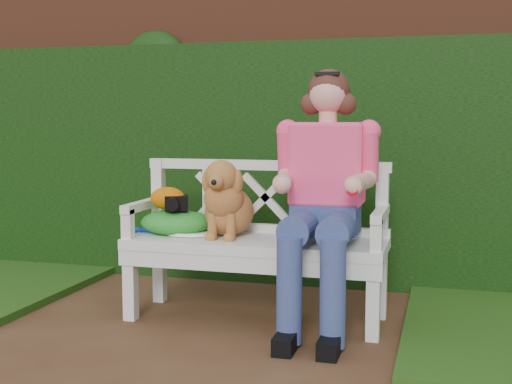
# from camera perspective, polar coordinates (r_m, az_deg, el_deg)

# --- Properties ---
(ground) EXTENTS (60.00, 60.00, 0.00)m
(ground) POSITION_cam_1_polar(r_m,az_deg,el_deg) (3.49, -7.47, -13.53)
(ground) COLOR #482616
(brick_wall) EXTENTS (10.00, 0.30, 2.20)m
(brick_wall) POSITION_cam_1_polar(r_m,az_deg,el_deg) (5.08, 0.80, 5.36)
(brick_wall) COLOR brown
(brick_wall) RESTS_ON ground
(ivy_hedge) EXTENTS (10.00, 0.18, 1.70)m
(ivy_hedge) POSITION_cam_1_polar(r_m,az_deg,el_deg) (4.88, 0.14, 2.39)
(ivy_hedge) COLOR #1A420E
(ivy_hedge) RESTS_ON ground
(garden_bench) EXTENTS (1.64, 0.78, 0.48)m
(garden_bench) POSITION_cam_1_polar(r_m,az_deg,el_deg) (4.02, 0.00, -7.25)
(garden_bench) COLOR white
(garden_bench) RESTS_ON ground
(seated_woman) EXTENTS (0.68, 0.87, 1.44)m
(seated_woman) POSITION_cam_1_polar(r_m,az_deg,el_deg) (3.82, 5.81, -0.64)
(seated_woman) COLOR #F63D67
(seated_woman) RESTS_ON ground
(dog) EXTENTS (0.40, 0.48, 0.46)m
(dog) POSITION_cam_1_polar(r_m,az_deg,el_deg) (4.00, -2.40, -0.45)
(dog) COLOR #9A6233
(dog) RESTS_ON garden_bench
(tennis_racket) EXTENTS (0.61, 0.28, 0.03)m
(tennis_racket) POSITION_cam_1_polar(r_m,az_deg,el_deg) (4.12, -5.89, -3.33)
(tennis_racket) COLOR silver
(tennis_racket) RESTS_ON garden_bench
(green_bag) EXTENTS (0.50, 0.43, 0.15)m
(green_bag) POSITION_cam_1_polar(r_m,az_deg,el_deg) (4.14, -6.73, -2.47)
(green_bag) COLOR green
(green_bag) RESTS_ON garden_bench
(camera_item) EXTENTS (0.16, 0.14, 0.09)m
(camera_item) POSITION_cam_1_polar(r_m,az_deg,el_deg) (4.08, -6.63, -0.91)
(camera_item) COLOR black
(camera_item) RESTS_ON green_bag
(baseball_glove) EXTENTS (0.24, 0.19, 0.14)m
(baseball_glove) POSITION_cam_1_polar(r_m,az_deg,el_deg) (4.12, -7.36, -0.53)
(baseball_glove) COLOR #C05C03
(baseball_glove) RESTS_ON green_bag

